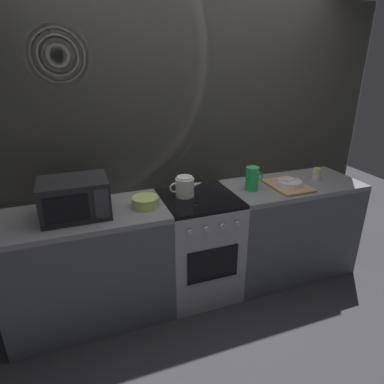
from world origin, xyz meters
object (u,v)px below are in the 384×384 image
(pitcher, at_px, (252,179))
(kettle, at_px, (185,187))
(mixing_bowl, at_px, (145,202))
(dish_pile, at_px, (289,185))
(stove_unit, at_px, (199,245))
(microwave, at_px, (75,198))
(spice_jar, at_px, (316,174))

(pitcher, bearing_deg, kettle, 173.33)
(mixing_bowl, height_order, dish_pile, mixing_bowl)
(kettle, height_order, pitcher, pitcher)
(stove_unit, height_order, microwave, microwave)
(kettle, relative_size, mixing_bowl, 1.42)
(stove_unit, height_order, pitcher, pitcher)
(kettle, height_order, mixing_bowl, kettle)
(stove_unit, xyz_separation_m, pitcher, (0.47, -0.01, 0.55))
(kettle, distance_m, dish_pile, 0.91)
(spice_jar, bearing_deg, microwave, -179.30)
(pitcher, bearing_deg, spice_jar, 1.64)
(pitcher, height_order, dish_pile, pitcher)
(stove_unit, relative_size, spice_jar, 8.57)
(mixing_bowl, bearing_deg, dish_pile, -1.21)
(stove_unit, bearing_deg, spice_jar, 0.52)
(stove_unit, relative_size, pitcher, 4.50)
(kettle, bearing_deg, spice_jar, -2.17)
(dish_pile, bearing_deg, pitcher, 169.86)
(pitcher, distance_m, dish_pile, 0.34)
(pitcher, xyz_separation_m, dish_pile, (0.33, -0.06, -0.08))
(stove_unit, height_order, kettle, kettle)
(stove_unit, relative_size, kettle, 3.16)
(microwave, bearing_deg, pitcher, 0.25)
(stove_unit, distance_m, dish_pile, 0.93)
(stove_unit, distance_m, pitcher, 0.73)
(kettle, xyz_separation_m, dish_pile, (0.90, -0.13, -0.06))
(stove_unit, bearing_deg, dish_pile, -4.82)
(microwave, height_order, pitcher, microwave)
(stove_unit, bearing_deg, mixing_bowl, -174.72)
(stove_unit, xyz_separation_m, dish_pile, (0.80, -0.07, 0.47))
(mixing_bowl, xyz_separation_m, pitcher, (0.92, 0.03, 0.06))
(kettle, bearing_deg, stove_unit, -30.22)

